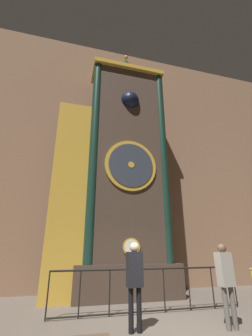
% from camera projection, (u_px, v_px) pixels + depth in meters
% --- Properties ---
extents(cathedral_back_wall, '(24.00, 0.32, 12.55)m').
position_uv_depth(cathedral_back_wall, '(114.00, 151.00, 11.30)').
color(cathedral_back_wall, '#846047').
rests_on(cathedral_back_wall, ground_plane).
extents(clock_tower, '(4.84, 1.85, 11.06)m').
position_uv_depth(clock_tower, '(116.00, 171.00, 9.34)').
color(clock_tower, '#423328').
rests_on(clock_tower, ground_plane).
extents(railing_fence, '(5.51, 0.05, 1.13)m').
position_uv_depth(railing_fence, '(151.00, 287.00, 6.25)').
color(railing_fence, black).
rests_on(railing_fence, ground_plane).
extents(visitor_near, '(0.36, 0.25, 1.78)m').
position_uv_depth(visitor_near, '(135.00, 276.00, 5.00)').
color(visitor_near, black).
rests_on(visitor_near, ground_plane).
extents(visitor_far, '(0.36, 0.25, 1.76)m').
position_uv_depth(visitor_far, '(226.00, 276.00, 5.15)').
color(visitor_far, '#58554F').
rests_on(visitor_far, ground_plane).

